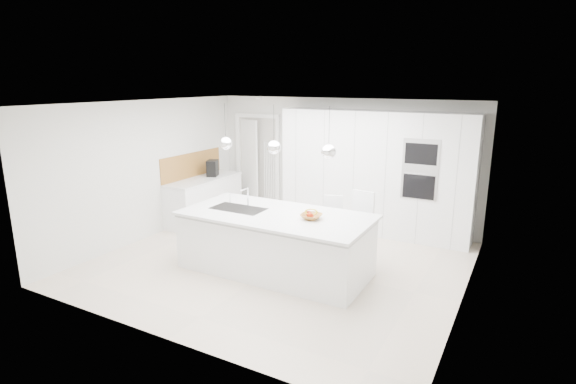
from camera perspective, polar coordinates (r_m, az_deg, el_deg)
The scene contains 27 objects.
floor at distance 7.25m, azimuth -1.15°, elevation -8.97°, with size 5.50×5.50×0.00m, color beige.
wall_back at distance 9.07m, azimuth 6.70°, elevation 3.86°, with size 5.50×5.50×0.00m, color silver.
wall_left at distance 8.55m, azimuth -17.42°, elevation 2.69°, with size 5.00×5.00×0.00m, color silver.
ceiling at distance 6.69m, azimuth -1.26°, elevation 11.16°, with size 5.50×5.50×0.00m, color white.
tall_cabinets at distance 8.55m, azimuth 10.89°, elevation 2.40°, with size 3.60×0.60×2.30m, color white.
oven_stack at distance 7.99m, azimuth 16.41°, elevation 2.74°, with size 0.62×0.04×1.05m, color #A5A5A8, non-canonical shape.
doorway_frame at distance 9.97m, azimuth -3.85°, elevation 3.52°, with size 1.11×0.08×2.13m, color white, non-canonical shape.
hallway_door at distance 10.07m, azimuth -5.20°, elevation 3.48°, with size 0.82×0.04×2.00m, color white.
radiator at distance 9.83m, azimuth -2.29°, elevation 2.35°, with size 0.32×0.04×1.40m, color white, non-canonical shape.
left_base_cabinets at distance 9.38m, azimuth -10.54°, elevation -1.08°, with size 0.60×1.80×0.86m, color white.
left_worktop at distance 9.28m, azimuth -10.67°, elevation 1.61°, with size 0.62×1.82×0.04m, color silver.
oak_backsplash at distance 9.41m, azimuth -12.10°, elevation 3.39°, with size 0.02×1.80×0.50m, color #A36F31.
island_base at distance 6.81m, azimuth -1.70°, elevation -6.65°, with size 2.80×1.20×0.86m, color white.
island_worktop at distance 6.70m, azimuth -1.51°, elevation -2.92°, with size 2.84×1.40×0.04m, color silver.
island_sink at distance 7.02m, azimuth -6.31°, elevation -2.74°, with size 0.84×0.44×0.18m, color #3F3F42, non-canonical shape.
island_tap at distance 7.09m, azimuth -5.10°, elevation -0.61°, with size 0.02×0.02×0.30m, color white.
pendant_left at distance 6.91m, azimuth -7.92°, elevation 6.12°, with size 0.20×0.20×0.20m, color white.
pendant_mid at distance 6.44m, azimuth -1.79°, elevation 5.69°, with size 0.20×0.20×0.20m, color white.
pendant_right at distance 6.06m, azimuth 5.18°, elevation 5.11°, with size 0.20×0.20×0.20m, color white.
fruit_bowl at distance 6.44m, azimuth 2.98°, elevation -3.13°, with size 0.30×0.30×0.07m, color #A36F31.
espresso_machine at distance 9.44m, azimuth -9.56°, elevation 3.02°, with size 0.20×0.31×0.33m, color black.
bar_stool_left at distance 7.35m, azimuth 5.26°, elevation -4.52°, with size 0.33×0.46×1.01m, color white, non-canonical shape.
bar_stool_right at distance 7.06m, azimuth 9.01°, elevation -4.76°, with size 0.38×0.53×1.16m, color white, non-canonical shape.
apple_a at distance 6.45m, azimuth 2.65°, elevation -2.76°, with size 0.08×0.08×0.08m, color #A12007.
apple_b at distance 6.37m, azimuth 2.79°, elevation -2.98°, with size 0.09×0.09×0.09m, color #A12007.
apple_c at distance 6.37m, azimuth 2.98°, elevation -3.04°, with size 0.07×0.07×0.07m, color #A12007.
banana_bunch at distance 6.41m, azimuth 2.97°, elevation -2.55°, with size 0.20×0.20×0.03m, color yellow.
Camera 1 is at (3.33, -5.79, 2.82)m, focal length 28.00 mm.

